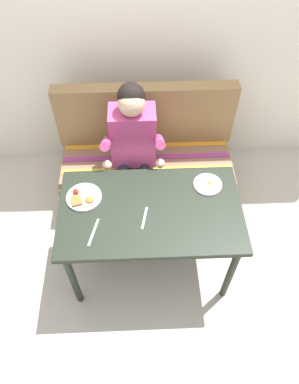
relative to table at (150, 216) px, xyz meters
name	(u,v)px	position (x,y,z in m)	size (l,w,h in m)	color
ground_plane	(150,261)	(0.00, 0.00, -0.65)	(8.00, 8.00, 0.00)	beige
back_wall	(143,25)	(0.00, 1.27, 0.65)	(4.40, 0.10, 2.60)	beige
table	(150,216)	(0.00, 0.00, 0.00)	(1.20, 0.70, 0.73)	black
couch	(147,164)	(0.00, 0.76, -0.32)	(1.44, 0.56, 1.00)	olive
person	(133,145)	(-0.10, 0.59, 0.09)	(0.45, 0.61, 1.21)	#B23F72
plate_breakfast	(83,197)	(-0.44, 0.11, 0.09)	(0.23, 0.23, 0.05)	white
plate_eggs	(208,184)	(0.40, 0.19, 0.09)	(0.19, 0.19, 0.04)	white
fork	(145,218)	(-0.04, -0.07, 0.08)	(0.01, 0.17, 0.01)	silver
knife	(94,232)	(-0.36, -0.16, 0.08)	(0.01, 0.20, 0.01)	silver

